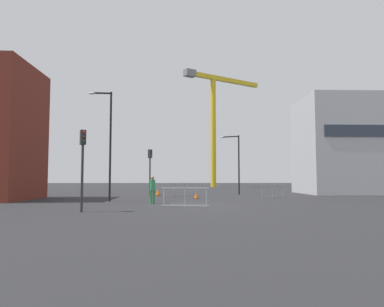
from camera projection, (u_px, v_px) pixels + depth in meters
ground at (195, 206)px, 20.10m from camera, size 160.00×160.00×0.00m
office_block at (351, 146)px, 35.16m from camera, size 9.98×7.19×9.58m
construction_crane at (215, 111)px, 58.81m from camera, size 13.70×8.57×19.01m
streetlamp_tall at (108, 137)px, 23.79m from camera, size 1.58×0.27×7.48m
streetlamp_short at (236, 158)px, 33.50m from camera, size 1.76×0.86×5.65m
traffic_light_corner at (150, 165)px, 28.63m from camera, size 0.38×0.36×3.90m
traffic_light_verge at (83, 157)px, 16.50m from camera, size 0.35×0.39×3.87m
pedestrian_walking at (152, 188)px, 21.58m from camera, size 0.34×0.34×1.69m
safety_barrier_rear at (185, 197)px, 18.99m from camera, size 2.58×0.42×1.08m
safety_barrier_right_run at (272, 191)px, 27.73m from camera, size 1.86×0.08×1.08m
safety_barrier_left_run at (185, 190)px, 29.81m from camera, size 2.05×0.07×1.08m
traffic_cone_on_verge at (196, 196)px, 26.54m from camera, size 0.47×0.47×0.47m
traffic_cone_striped at (158, 193)px, 31.05m from camera, size 0.58×0.58×0.59m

